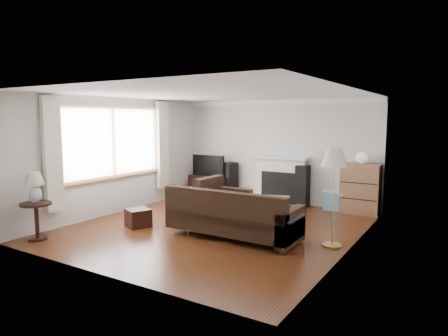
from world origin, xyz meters
The scene contains 17 objects.
room centered at (0.00, 0.00, 1.25)m, with size 5.10×5.60×2.54m.
window centered at (-2.45, -0.20, 1.55)m, with size 0.12×2.74×1.54m, color #905E35.
curtain_near centered at (-2.40, -1.72, 1.40)m, with size 0.10×0.35×2.10m, color #EAE7CC.
curtain_far centered at (-2.40, 1.32, 1.40)m, with size 0.10×0.35×2.10m, color #EAE7CC.
fireplace centered at (0.15, 2.64, 0.57)m, with size 1.40×0.26×1.15m, color white.
tv_stand centered at (-1.75, 2.47, 0.28)m, with size 1.12×0.50×0.56m, color black.
television centered at (-1.75, 2.47, 0.83)m, with size 0.95×0.13×0.55m, color black.
speaker_left centered at (-1.18, 2.53, 0.47)m, with size 0.26×0.31×0.93m, color black.
speaker_right centered at (0.76, 2.55, 0.49)m, with size 0.27×0.32×0.97m, color black.
bookshelf centered at (2.07, 2.53, 0.55)m, with size 0.80×0.38×1.10m, color brown.
globe_lamp centered at (2.07, 2.53, 1.22)m, with size 0.24×0.24×0.24m, color white.
sectional_sofa centered at (0.61, -0.39, 0.40)m, with size 2.50×1.82×0.81m, color black.
coffee_table centered at (0.42, 0.98, 0.23)m, with size 1.17×0.64×0.46m, color olive.
footstool centered at (-1.27, -0.75, 0.17)m, with size 0.41×0.41×0.34m, color black.
floor_lamp centered at (2.22, 0.03, 0.79)m, with size 0.41×0.41×1.59m, color gold.
side_table centered at (-2.15, -2.26, 0.32)m, with size 0.51×0.51×0.64m, color black.
table_lamp centered at (-2.15, -2.26, 0.89)m, with size 0.31×0.31×0.51m, color silver.
Camera 1 is at (4.01, -6.20, 2.04)m, focal length 32.00 mm.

